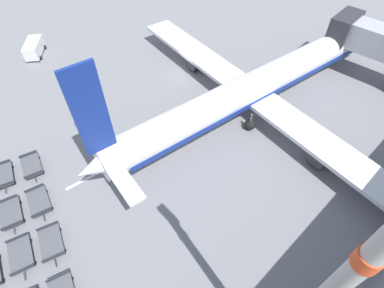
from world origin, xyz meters
The scene contains 10 objects.
ground_plane centered at (0.00, 0.00, 0.00)m, with size 500.00×500.00×0.00m, color gray.
airplane centered at (10.72, 1.96, 2.86)m, with size 40.81×44.05×13.00m.
service_van centered at (-18.18, -12.59, 1.08)m, with size 4.70×4.13×1.98m.
baggage_dolly_row_mid_a_col_a centered at (1.12, -24.34, 0.49)m, with size 3.80×2.46×0.92m.
baggage_dolly_row_mid_a_col_b centered at (5.68, -25.38, 0.49)m, with size 3.80×2.37×0.92m.
baggage_dolly_row_mid_a_col_c centered at (9.87, -26.23, 0.49)m, with size 3.80×2.40×0.92m.
baggage_dolly_row_mid_b_col_a centered at (1.82, -21.85, 0.49)m, with size 3.80×2.34×0.92m.
baggage_dolly_row_mid_b_col_b centered at (6.22, -23.08, 0.49)m, with size 3.80×2.29×0.92m.
baggage_dolly_row_mid_b_col_c centered at (10.58, -24.01, 0.49)m, with size 3.80×2.47×0.92m.
stand_guidance_stripe centered at (7.83, -7.47, 0.00)m, with size 3.37×26.42×0.01m.
Camera 1 is at (25.87, -22.60, 24.00)m, focal length 28.00 mm.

